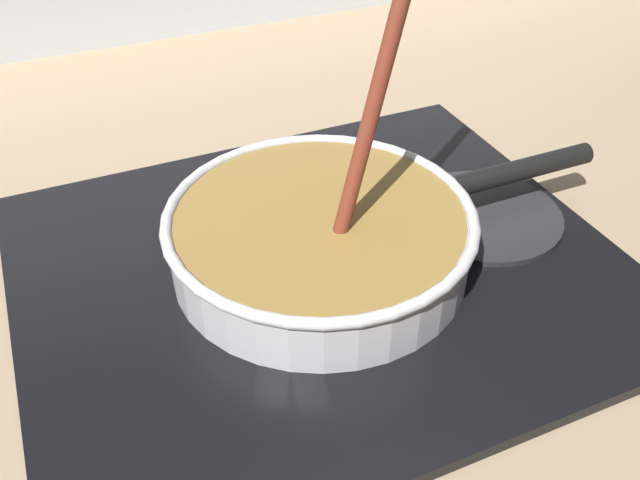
# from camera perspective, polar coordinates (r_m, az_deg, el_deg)

# --- Properties ---
(ground) EXTENTS (2.40, 1.60, 0.04)m
(ground) POSITION_cam_1_polar(r_m,az_deg,el_deg) (0.60, 6.41, -11.78)
(ground) COLOR #9E8466
(hob_plate) EXTENTS (0.56, 0.48, 0.01)m
(hob_plate) POSITION_cam_1_polar(r_m,az_deg,el_deg) (0.67, 0.00, -2.30)
(hob_plate) COLOR black
(hob_plate) RESTS_ON ground
(burner_ring) EXTENTS (0.17, 0.17, 0.01)m
(burner_ring) POSITION_cam_1_polar(r_m,az_deg,el_deg) (0.66, 0.00, -1.63)
(burner_ring) COLOR #592D0C
(burner_ring) RESTS_ON hob_plate
(spare_burner) EXTENTS (0.16, 0.16, 0.01)m
(spare_burner) POSITION_cam_1_polar(r_m,az_deg,el_deg) (0.74, 13.28, 2.03)
(spare_burner) COLOR #262628
(spare_burner) RESTS_ON hob_plate
(cooking_pan) EXTENTS (0.45, 0.29, 0.33)m
(cooking_pan) POSITION_cam_1_polar(r_m,az_deg,el_deg) (0.64, 0.21, 0.44)
(cooking_pan) COLOR silver
(cooking_pan) RESTS_ON hob_plate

